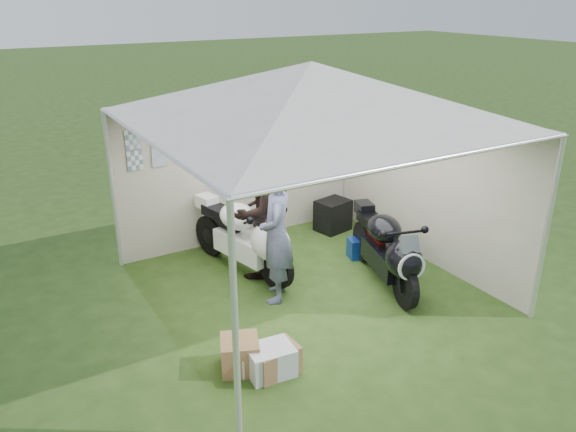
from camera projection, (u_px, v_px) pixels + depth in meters
name	position (u px, v px, depth m)	size (l,w,h in m)	color
ground	(308.00, 288.00, 7.63)	(80.00, 80.00, 0.00)	#253D14
canopy_tent	(310.00, 98.00, 6.69)	(5.66, 5.66, 3.00)	silver
motorcycle_white	(246.00, 236.00, 7.86)	(0.75, 2.06, 1.03)	black
motorcycle_black	(388.00, 249.00, 7.52)	(0.83, 1.95, 0.98)	black
paddock_stand	(362.00, 248.00, 8.48)	(0.40, 0.25, 0.30)	blue
person_dark_jacket	(258.00, 211.00, 7.70)	(0.92, 0.72, 1.90)	black
person_blue_jacket	(276.00, 235.00, 7.08)	(0.65, 0.43, 1.79)	slate
equipment_box	(333.00, 215.00, 9.41)	(0.53, 0.42, 0.53)	black
crate_0	(270.00, 360.00, 5.87)	(0.48, 0.37, 0.32)	#B1B6B9
crate_1	(240.00, 354.00, 5.94)	(0.40, 0.40, 0.36)	brown
crate_2	(245.00, 359.00, 5.96)	(0.31, 0.26, 0.23)	silver
crate_3	(275.00, 360.00, 5.89)	(0.47, 0.34, 0.31)	brown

